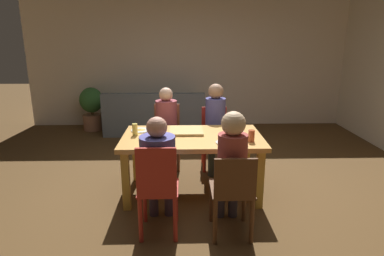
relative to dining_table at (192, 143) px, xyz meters
The scene contains 21 objects.
ground_plane 0.65m from the dining_table, ahead, with size 20.00×20.00×0.00m, color brown.
back_wall 3.48m from the dining_table, 90.00° to the left, with size 6.76×0.12×2.79m, color silver.
dining_table is the anchor object (origin of this frame).
chair_0 0.98m from the dining_table, 68.35° to the left, with size 0.39×0.43×0.88m.
person_0 0.84m from the dining_table, 64.83° to the left, with size 0.29×0.51×1.25m.
chair_1 1.04m from the dining_table, 69.75° to the right, with size 0.40×0.46×0.86m.
person_1 0.89m from the dining_table, 66.57° to the right, with size 0.28×0.49×1.23m.
chair_2 1.00m from the dining_table, 110.55° to the right, with size 0.38×0.42×0.95m.
person_2 0.86m from the dining_table, 113.94° to the right, with size 0.34×0.53×1.18m.
chair_3 1.01m from the dining_table, 110.54° to the left, with size 0.40×0.39×0.92m.
person_3 0.87m from the dining_table, 113.82° to the left, with size 0.31×0.51×1.19m.
pizza_box_0 0.21m from the dining_table, 112.36° to the left, with size 0.41×0.41×0.03m.
plate_0 0.55m from the dining_table, 13.71° to the left, with size 0.23×0.23×0.03m.
plate_1 0.50m from the dining_table, 147.92° to the right, with size 0.22×0.22×0.03m.
plate_2 0.48m from the dining_table, 38.23° to the right, with size 0.23×0.23×0.01m.
plate_3 0.69m from the dining_table, 159.87° to the left, with size 0.24×0.24×0.03m.
drinking_glass_0 0.71m from the dining_table, behind, with size 0.06×0.06×0.14m, color #DECC60.
drinking_glass_1 0.72m from the dining_table, 20.52° to the right, with size 0.07×0.07×0.13m, color #B4512E.
drinking_glass_2 0.61m from the dining_table, 41.83° to the left, with size 0.07×0.07×0.11m, color #E3CD5C.
couch 2.80m from the dining_table, 104.09° to the left, with size 1.97×0.76×0.85m.
potted_plant 3.56m from the dining_table, 124.04° to the left, with size 0.47×0.47×0.89m.
Camera 1 is at (-0.10, -3.79, 1.89)m, focal length 31.01 mm.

